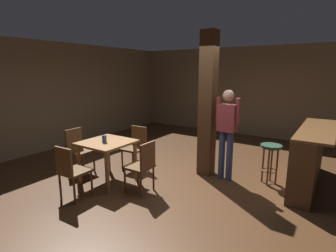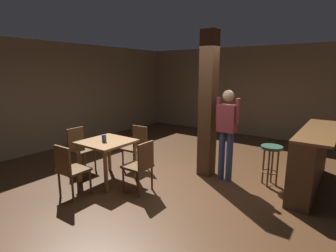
# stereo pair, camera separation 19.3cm
# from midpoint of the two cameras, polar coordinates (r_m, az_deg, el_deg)

# --- Properties ---
(ground_plane) EXTENTS (10.80, 10.80, 0.00)m
(ground_plane) POSITION_cam_midpoint_polar(r_m,az_deg,el_deg) (5.01, 1.21, -12.29)
(ground_plane) COLOR #422816
(wall_back) EXTENTS (8.00, 0.10, 2.80)m
(wall_back) POSITION_cam_midpoint_polar(r_m,az_deg,el_deg) (8.74, 17.37, 7.09)
(wall_back) COLOR #756047
(wall_back) RESTS_ON ground_plane
(wall_left) EXTENTS (0.10, 9.00, 2.80)m
(wall_left) POSITION_cam_midpoint_polar(r_m,az_deg,el_deg) (7.54, -25.51, 5.78)
(wall_left) COLOR #756047
(wall_left) RESTS_ON ground_plane
(pillar) EXTENTS (0.28, 0.28, 2.80)m
(pillar) POSITION_cam_midpoint_polar(r_m,az_deg,el_deg) (5.13, 7.57, 4.48)
(pillar) COLOR #422816
(pillar) RESTS_ON ground_plane
(dining_table) EXTENTS (0.87, 0.87, 0.78)m
(dining_table) POSITION_cam_midpoint_polar(r_m,az_deg,el_deg) (5.04, -14.20, -4.88)
(dining_table) COLOR brown
(dining_table) RESTS_ON ground_plane
(chair_east) EXTENTS (0.42, 0.42, 0.89)m
(chair_east) POSITION_cam_midpoint_polar(r_m,az_deg,el_deg) (4.51, -6.82, -8.28)
(chair_east) COLOR #4C3319
(chair_east) RESTS_ON ground_plane
(chair_west) EXTENTS (0.42, 0.42, 0.89)m
(chair_west) POSITION_cam_midpoint_polar(r_m,az_deg,el_deg) (5.71, -19.89, -4.56)
(chair_west) COLOR #4C3319
(chair_west) RESTS_ON ground_plane
(chair_north) EXTENTS (0.44, 0.44, 0.89)m
(chair_north) POSITION_cam_midpoint_polar(r_m,az_deg,el_deg) (5.62, -7.99, -4.20)
(chair_north) COLOR #4C3319
(chair_north) RESTS_ON ground_plane
(chair_south) EXTENTS (0.43, 0.43, 0.89)m
(chair_south) POSITION_cam_midpoint_polar(r_m,az_deg,el_deg) (4.56, -21.53, -8.81)
(chair_south) COLOR #4C3319
(chair_south) RESTS_ON ground_plane
(napkin_cup) EXTENTS (0.08, 0.08, 0.14)m
(napkin_cup) POSITION_cam_midpoint_polar(r_m,az_deg,el_deg) (4.92, -14.79, -2.73)
(napkin_cup) COLOR #33475B
(napkin_cup) RESTS_ON dining_table
(standing_person) EXTENTS (0.47, 0.22, 1.72)m
(standing_person) POSITION_cam_midpoint_polar(r_m,az_deg,el_deg) (4.99, 11.61, -0.53)
(standing_person) COLOR maroon
(standing_person) RESTS_ON ground_plane
(bar_counter) EXTENTS (0.56, 2.14, 1.07)m
(bar_counter) POSITION_cam_midpoint_polar(r_m,az_deg,el_deg) (5.35, 27.39, -5.86)
(bar_counter) COLOR brown
(bar_counter) RESTS_ON ground_plane
(bar_stool_near) EXTENTS (0.38, 0.38, 0.74)m
(bar_stool_near) POSITION_cam_midpoint_polar(r_m,az_deg,el_deg) (5.12, 20.44, -5.77)
(bar_stool_near) COLOR #1E3828
(bar_stool_near) RESTS_ON ground_plane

